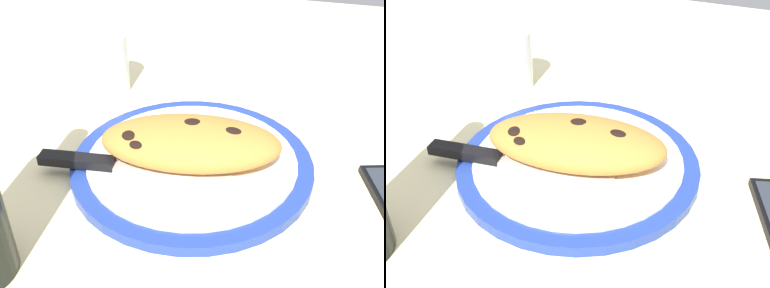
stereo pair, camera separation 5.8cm
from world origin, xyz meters
TOP-DOWN VIEW (x-y plane):
  - ground_plane at (0.00, 0.00)cm, footprint 150.00×150.00cm
  - plate at (0.00, 0.00)cm, footprint 30.38×30.38cm
  - calzone at (-0.24, 0.60)cm, footprint 23.72×14.62cm
  - fork at (2.85, -6.23)cm, footprint 17.94×2.52cm
  - knife at (9.74, 4.99)cm, footprint 23.82×4.82cm
  - water_glass at (19.07, -17.04)cm, footprint 6.63×6.63cm

SIDE VIEW (x-z plane):
  - ground_plane at x=0.00cm, z-range -3.00..0.00cm
  - plate at x=0.00cm, z-range -0.03..1.62cm
  - fork at x=2.85cm, z-range 1.65..2.05cm
  - knife at x=9.74cm, z-range 1.54..2.74cm
  - water_glass at x=19.07cm, z-range -0.66..8.75cm
  - calzone at x=-0.24cm, z-range 1.64..6.92cm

